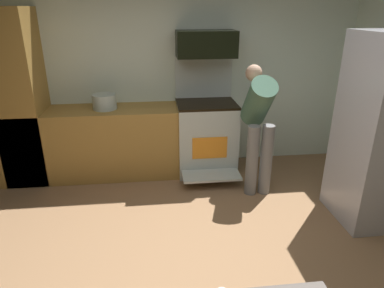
# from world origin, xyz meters

# --- Properties ---
(ground_plane) EXTENTS (5.20, 4.80, 0.02)m
(ground_plane) POSITION_xyz_m (0.00, 0.00, -0.01)
(ground_plane) COLOR #8D6846
(wall_back) EXTENTS (5.20, 0.12, 2.60)m
(wall_back) POSITION_xyz_m (0.00, 2.34, 1.30)
(wall_back) COLOR silver
(wall_back) RESTS_ON ground
(lower_cabinet_run) EXTENTS (2.40, 0.60, 0.90)m
(lower_cabinet_run) POSITION_xyz_m (-0.90, 1.98, 0.45)
(lower_cabinet_run) COLOR olive
(lower_cabinet_run) RESTS_ON ground
(cabinet_column) EXTENTS (0.60, 0.60, 2.10)m
(cabinet_column) POSITION_xyz_m (-1.90, 1.98, 1.05)
(cabinet_column) COLOR olive
(cabinet_column) RESTS_ON ground
(oven_range) EXTENTS (0.76, 0.96, 1.51)m
(oven_range) POSITION_xyz_m (0.42, 1.97, 0.51)
(oven_range) COLOR #B6C1BB
(oven_range) RESTS_ON ground
(microwave) EXTENTS (0.74, 0.38, 0.32)m
(microwave) POSITION_xyz_m (0.42, 2.06, 1.67)
(microwave) COLOR black
(microwave) RESTS_ON oven_range
(person_cook) EXTENTS (0.31, 0.65, 1.46)m
(person_cook) POSITION_xyz_m (0.94, 1.40, 0.87)
(person_cook) COLOR slate
(person_cook) RESTS_ON ground
(stock_pot) EXTENTS (0.30, 0.30, 0.19)m
(stock_pot) POSITION_xyz_m (-0.86, 1.98, 0.99)
(stock_pot) COLOR #AEBEB8
(stock_pot) RESTS_ON lower_cabinet_run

